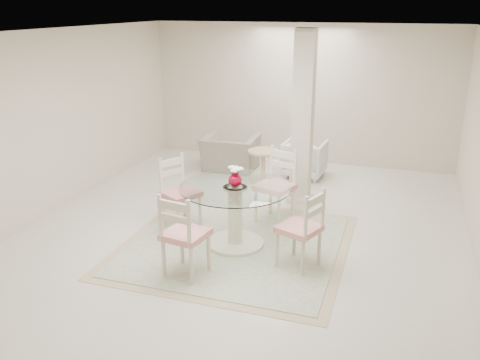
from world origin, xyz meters
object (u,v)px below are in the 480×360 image
(column, at_px, (303,119))
(dining_chair_north, at_px, (278,180))
(dining_table, at_px, (235,216))
(dining_chair_south, at_px, (182,230))
(dining_chair_west, at_px, (178,187))
(side_table, at_px, (263,167))
(red_vase, at_px, (235,176))
(dining_chair_east, at_px, (304,223))
(armchair_white, at_px, (305,158))
(recliner_taupe, at_px, (230,153))

(column, distance_m, dining_chair_north, 1.15)
(dining_table, height_order, dining_chair_south, dining_chair_south)
(dining_table, distance_m, dining_chair_north, 1.05)
(column, relative_size, dining_chair_west, 2.38)
(dining_chair_north, xyz_separation_m, side_table, (-0.67, 1.61, -0.36))
(red_vase, height_order, dining_chair_north, dining_chair_north)
(dining_chair_east, bearing_deg, column, -145.43)
(armchair_white, distance_m, side_table, 0.84)
(red_vase, xyz_separation_m, dining_chair_south, (-0.31, -0.97, -0.36))
(dining_chair_north, height_order, armchair_white, dining_chair_north)
(column, bearing_deg, dining_chair_east, -77.29)
(dining_chair_north, distance_m, dining_chair_west, 1.44)
(dining_table, height_order, red_vase, red_vase)
(dining_chair_south, bearing_deg, red_vase, -98.34)
(recliner_taupe, bearing_deg, armchair_white, -179.78)
(dining_chair_east, bearing_deg, dining_chair_west, -86.90)
(dining_table, distance_m, red_vase, 0.55)
(column, relative_size, side_table, 4.69)
(armchair_white, bearing_deg, recliner_taupe, 6.63)
(dining_chair_east, relative_size, dining_chair_west, 0.98)
(dining_table, relative_size, dining_chair_west, 1.26)
(dining_chair_east, relative_size, dining_chair_south, 0.96)
(column, relative_size, dining_chair_east, 2.42)
(dining_table, xyz_separation_m, armchair_white, (0.30, 3.13, -0.08))
(dining_table, distance_m, side_table, 2.62)
(dining_table, height_order, armchair_white, dining_table)
(column, height_order, side_table, column)
(dining_chair_west, height_order, recliner_taupe, dining_chair_west)
(side_table, bearing_deg, red_vase, -82.28)
(dining_table, bearing_deg, dining_chair_east, -18.47)
(dining_chair_east, bearing_deg, dining_chair_north, -131.62)
(side_table, bearing_deg, dining_chair_west, -105.32)
(red_vase, bearing_deg, side_table, 97.72)
(column, xyz_separation_m, dining_chair_north, (-0.16, -0.88, -0.72))
(dining_chair_north, xyz_separation_m, recliner_taupe, (-1.46, 2.08, -0.30))
(dining_chair_east, xyz_separation_m, dining_chair_west, (-1.94, 0.66, 0.01))
(dining_table, xyz_separation_m, dining_chair_north, (0.32, 0.98, 0.21))
(red_vase, relative_size, armchair_white, 0.36)
(armchair_white, bearing_deg, dining_table, 88.64)
(dining_chair_east, distance_m, recliner_taupe, 3.99)
(column, bearing_deg, dining_chair_west, -133.58)
(dining_chair_west, distance_m, side_table, 2.36)
(dining_chair_east, distance_m, side_table, 3.21)
(dining_table, relative_size, armchair_white, 1.94)
(side_table, bearing_deg, dining_chair_east, -65.67)
(column, height_order, dining_chair_south, column)
(dining_chair_east, distance_m, dining_chair_north, 1.45)
(red_vase, xyz_separation_m, side_table, (-0.35, 2.59, -0.70))
(dining_chair_east, height_order, side_table, dining_chair_east)
(dining_chair_north, distance_m, armchair_white, 2.17)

